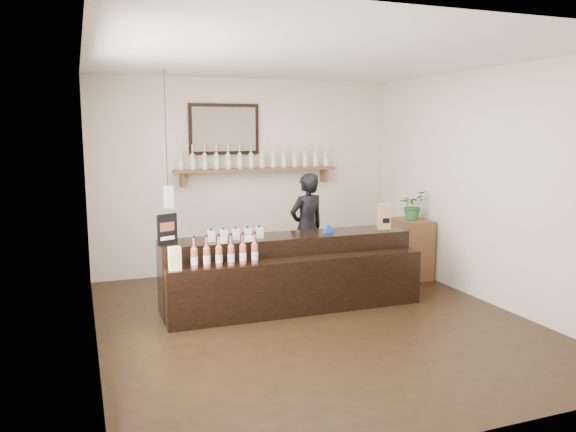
{
  "coord_description": "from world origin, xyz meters",
  "views": [
    {
      "loc": [
        -2.34,
        -5.42,
        2.09
      ],
      "look_at": [
        -0.04,
        0.7,
        1.07
      ],
      "focal_mm": 35.0,
      "sensor_mm": 36.0,
      "label": 1
    }
  ],
  "objects": [
    {
      "name": "ground",
      "position": [
        0.0,
        0.0,
        0.0
      ],
      "size": [
        5.0,
        5.0,
        0.0
      ],
      "primitive_type": "plane",
      "color": "black",
      "rests_on": "ground"
    },
    {
      "name": "room_shell",
      "position": [
        0.0,
        0.0,
        1.7
      ],
      "size": [
        5.0,
        5.0,
        5.0
      ],
      "color": "beige",
      "rests_on": "ground"
    },
    {
      "name": "counter",
      "position": [
        -0.06,
        0.59,
        0.4
      ],
      "size": [
        3.01,
        0.83,
        0.98
      ],
      "color": "black",
      "rests_on": "ground"
    },
    {
      "name": "tape_dispenser",
      "position": [
        0.47,
        0.66,
        0.88
      ],
      "size": [
        0.12,
        0.06,
        0.1
      ],
      "color": "#1849AE",
      "rests_on": "counter"
    },
    {
      "name": "potted_plant",
      "position": [
        2.0,
        1.21,
        1.03
      ],
      "size": [
        0.47,
        0.46,
        0.4
      ],
      "primitive_type": "imported",
      "rotation": [
        0.0,
        0.0,
        0.57
      ],
      "color": "#27632C",
      "rests_on": "side_cabinet"
    },
    {
      "name": "back_wall_decor",
      "position": [
        -0.14,
        2.37,
        1.75
      ],
      "size": [
        2.66,
        0.96,
        1.69
      ],
      "color": "brown",
      "rests_on": "ground"
    },
    {
      "name": "shopkeeper",
      "position": [
        0.56,
        1.55,
        0.85
      ],
      "size": [
        0.7,
        0.56,
        1.69
      ],
      "primitive_type": "imported",
      "rotation": [
        0.0,
        0.0,
        3.41
      ],
      "color": "black",
      "rests_on": "ground"
    },
    {
      "name": "paper_bag",
      "position": [
        1.23,
        0.65,
        1.0
      ],
      "size": [
        0.16,
        0.14,
        0.32
      ],
      "color": "#9C764B",
      "rests_on": "counter"
    },
    {
      "name": "promo_sign",
      "position": [
        -1.46,
        0.64,
        1.01
      ],
      "size": [
        0.23,
        0.11,
        0.34
      ],
      "color": "black",
      "rests_on": "counter"
    },
    {
      "name": "side_cabinet",
      "position": [
        2.0,
        1.21,
        0.42
      ],
      "size": [
        0.42,
        0.58,
        0.83
      ],
      "color": "brown",
      "rests_on": "ground"
    }
  ]
}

